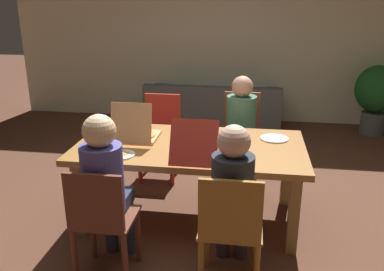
% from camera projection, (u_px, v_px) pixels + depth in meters
% --- Properties ---
extents(ground_plane, '(20.00, 20.00, 0.00)m').
position_uv_depth(ground_plane, '(190.00, 218.00, 3.80)').
color(ground_plane, brown).
extents(back_wall, '(6.77, 0.12, 2.84)m').
position_uv_depth(back_wall, '(222.00, 31.00, 6.47)').
color(back_wall, '#E9E9C4').
rests_on(back_wall, ground).
extents(dining_table, '(1.97, 1.05, 0.73)m').
position_uv_depth(dining_table, '(190.00, 153.00, 3.59)').
color(dining_table, '#9F6A35').
rests_on(dining_table, ground).
extents(chair_0, '(0.42, 0.40, 0.88)m').
position_uv_depth(chair_0, '(102.00, 219.00, 2.83)').
color(chair_0, brown).
rests_on(chair_0, ground).
extents(person_0, '(0.29, 0.47, 1.22)m').
position_uv_depth(person_0, '(106.00, 181.00, 2.88)').
color(person_0, '#2B3143').
rests_on(person_0, ground).
extents(chair_1, '(0.42, 0.41, 0.89)m').
position_uv_depth(chair_1, '(230.00, 228.00, 2.71)').
color(chair_1, olive).
rests_on(chair_1, ground).
extents(person_1, '(0.28, 0.51, 1.19)m').
position_uv_depth(person_1, '(233.00, 191.00, 2.79)').
color(person_1, '#3C2C37').
rests_on(person_1, ground).
extents(chair_2, '(0.41, 0.42, 0.96)m').
position_uv_depth(chair_2, '(241.00, 135.00, 4.48)').
color(chair_2, brown).
rests_on(chair_2, ground).
extents(person_2, '(0.31, 0.50, 1.18)m').
position_uv_depth(person_2, '(241.00, 122.00, 4.28)').
color(person_2, '#373F3F').
rests_on(person_2, ground).
extents(chair_3, '(0.42, 0.45, 0.91)m').
position_uv_depth(chair_3, '(161.00, 134.00, 4.59)').
color(chair_3, '#B62D22').
rests_on(chair_3, ground).
extents(pizza_box_0, '(0.35, 0.42, 0.38)m').
position_uv_depth(pizza_box_0, '(137.00, 134.00, 3.66)').
color(pizza_box_0, tan).
rests_on(pizza_box_0, dining_table).
extents(pizza_box_1, '(0.36, 0.53, 0.35)m').
position_uv_depth(pizza_box_1, '(197.00, 150.00, 3.29)').
color(pizza_box_1, red).
rests_on(pizza_box_1, dining_table).
extents(plate_0, '(0.22, 0.22, 0.03)m').
position_uv_depth(plate_0, '(121.00, 154.00, 3.31)').
color(plate_0, white).
rests_on(plate_0, dining_table).
extents(plate_1, '(0.25, 0.25, 0.01)m').
position_uv_depth(plate_1, '(274.00, 138.00, 3.69)').
color(plate_1, white).
rests_on(plate_1, dining_table).
extents(drinking_glass_0, '(0.06, 0.06, 0.11)m').
position_uv_depth(drinking_glass_0, '(203.00, 127.00, 3.85)').
color(drinking_glass_0, silver).
rests_on(drinking_glass_0, dining_table).
extents(drinking_glass_1, '(0.06, 0.06, 0.12)m').
position_uv_depth(drinking_glass_1, '(115.00, 121.00, 4.00)').
color(drinking_glass_1, '#E6C359').
rests_on(drinking_glass_1, dining_table).
extents(couch, '(1.99, 0.84, 0.73)m').
position_uv_depth(couch, '(213.00, 112.00, 6.25)').
color(couch, '#4A504E').
rests_on(couch, ground).
extents(potted_plant, '(0.61, 0.61, 1.02)m').
position_uv_depth(potted_plant, '(377.00, 93.00, 5.91)').
color(potted_plant, '#4E5B53').
rests_on(potted_plant, ground).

